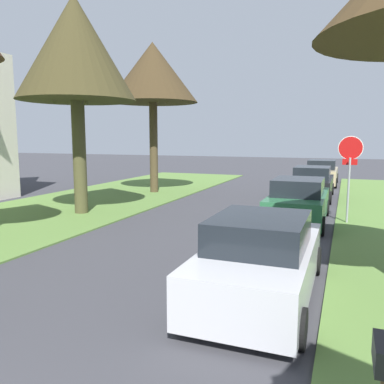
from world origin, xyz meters
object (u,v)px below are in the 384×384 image
(parked_sedan_silver, at_px, (261,260))
(parked_sedan_tan, at_px, (322,173))
(parked_sedan_black, at_px, (312,184))
(street_tree_left_mid_b, at_px, (75,49))
(street_tree_left_far, at_px, (153,73))
(parked_sedan_green, at_px, (298,202))
(stop_sign_far, at_px, (350,160))

(parked_sedan_silver, height_order, parked_sedan_tan, same)
(parked_sedan_black, bearing_deg, parked_sedan_silver, -89.44)
(street_tree_left_mid_b, distance_m, street_tree_left_far, 6.41)
(parked_sedan_silver, xyz_separation_m, parked_sedan_tan, (-0.04, 19.06, 0.00))
(parked_sedan_silver, relative_size, parked_sedan_green, 1.00)
(stop_sign_far, bearing_deg, parked_sedan_green, -164.18)
(street_tree_left_far, bearing_deg, parked_sedan_tan, 41.01)
(street_tree_left_mid_b, bearing_deg, parked_sedan_tan, 59.00)
(street_tree_left_mid_b, xyz_separation_m, parked_sedan_green, (8.07, 1.40, -5.47))
(parked_sedan_black, bearing_deg, parked_sedan_tan, 89.21)
(street_tree_left_mid_b, xyz_separation_m, parked_sedan_tan, (8.13, 13.53, -5.47))
(stop_sign_far, height_order, parked_sedan_silver, stop_sign_far)
(parked_sedan_black, bearing_deg, stop_sign_far, -73.76)
(parked_sedan_green, bearing_deg, street_tree_left_mid_b, -170.16)
(stop_sign_far, relative_size, parked_sedan_green, 0.67)
(stop_sign_far, bearing_deg, parked_sedan_tan, 97.48)
(stop_sign_far, xyz_separation_m, parked_sedan_green, (-1.60, -0.45, -1.47))
(street_tree_left_mid_b, bearing_deg, street_tree_left_far, 90.58)
(street_tree_left_far, xyz_separation_m, parked_sedan_green, (8.13, -5.01, -5.54))
(street_tree_left_mid_b, height_order, parked_sedan_green, street_tree_left_mid_b)
(parked_sedan_tan, bearing_deg, street_tree_left_mid_b, -121.00)
(street_tree_left_far, distance_m, parked_sedan_tan, 12.19)
(street_tree_left_mid_b, distance_m, parked_sedan_green, 9.84)
(parked_sedan_green, height_order, parked_sedan_black, same)
(street_tree_left_far, relative_size, parked_sedan_tan, 1.77)
(stop_sign_far, distance_m, parked_sedan_tan, 11.87)
(parked_sedan_silver, distance_m, parked_sedan_green, 6.93)
(parked_sedan_black, distance_m, parked_sedan_tan, 6.13)
(parked_sedan_green, bearing_deg, street_tree_left_far, 148.38)
(parked_sedan_black, xyz_separation_m, parked_sedan_tan, (0.08, 6.12, 0.00))
(parked_sedan_green, bearing_deg, parked_sedan_tan, 89.69)
(parked_sedan_black, height_order, parked_sedan_tan, same)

